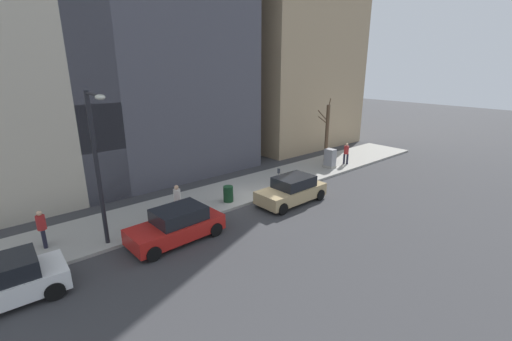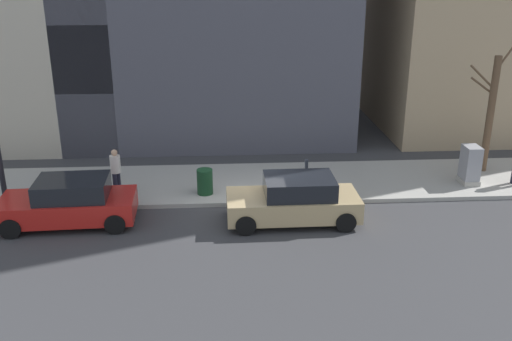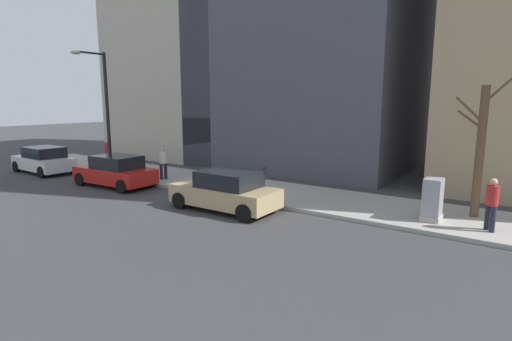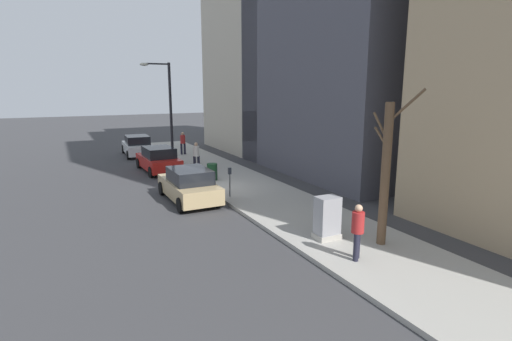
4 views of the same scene
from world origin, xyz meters
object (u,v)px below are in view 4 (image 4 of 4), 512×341
parked_car_white (137,146)px  streetlamp (167,103)px  bare_tree (386,172)px  parked_car_red (159,160)px  pedestrian_near_meter (358,229)px  office_tower_right (286,44)px  trash_bin (212,172)px  pedestrian_far_corner (183,142)px  pedestrian_midblock (196,154)px  parked_car_tan (189,185)px  utility_box (327,218)px  parking_meter (230,179)px

parked_car_white → streetlamp: 5.36m
bare_tree → parked_car_red: bearing=103.4°
pedestrian_near_meter → office_tower_right: 23.95m
parked_car_white → trash_bin: parked_car_white is taller
bare_tree → pedestrian_far_corner: bare_tree is taller
streetlamp → pedestrian_midblock: 4.78m
parked_car_tan → pedestrian_near_meter: pedestrian_near_meter is taller
utility_box → bare_tree: size_ratio=0.29×
bare_tree → trash_bin: (-1.71, 10.87, -1.89)m
utility_box → pedestrian_midblock: size_ratio=0.86×
parked_car_red → trash_bin: 4.65m
pedestrian_far_corner → office_tower_right: 11.62m
parked_car_white → pedestrian_midblock: bearing=-72.5°
parked_car_red → pedestrian_near_meter: pedestrian_near_meter is taller
parked_car_tan → office_tower_right: bearing=44.3°
utility_box → trash_bin: (-0.40, 9.74, -0.25)m
pedestrian_far_corner → parking_meter: bearing=-88.3°
parked_car_tan → parked_car_red: (0.28, 7.13, 0.00)m
parking_meter → pedestrian_midblock: bearing=84.9°
pedestrian_midblock → pedestrian_far_corner: (0.87, 5.83, 0.00)m
parked_car_tan → pedestrian_near_meter: size_ratio=2.54×
bare_tree → parked_car_tan: bearing=116.0°
streetlamp → pedestrian_midblock: bearing=-78.5°
parked_car_red → pedestrian_near_meter: (2.09, -15.70, 0.35)m
parking_meter → pedestrian_midblock: size_ratio=0.81×
utility_box → parked_car_tan: bearing=110.6°
pedestrian_far_corner → office_tower_right: bearing=9.6°
utility_box → parked_car_red: bearing=99.3°
pedestrian_near_meter → parked_car_white: bearing=-125.4°
bare_tree → parked_car_white: bearing=99.6°
parked_car_white → bare_tree: (3.68, -21.68, 1.76)m
parked_car_red → pedestrian_near_meter: bearing=-84.7°
parked_car_white → bare_tree: 22.06m
pedestrian_midblock → utility_box: bearing=-70.4°
utility_box → trash_bin: bearing=92.4°
utility_box → parked_car_white: bearing=96.6°
parked_car_red → trash_bin: bearing=-68.1°
bare_tree → pedestrian_near_meter: 2.16m
parked_car_red → office_tower_right: office_tower_right is taller
parking_meter → utility_box: size_ratio=0.94×
parking_meter → parked_car_red: bearing=100.6°
parking_meter → trash_bin: parking_meter is taller
bare_tree → pedestrian_near_meter: bare_tree is taller
bare_tree → pedestrian_far_corner: (-0.70, 19.79, -1.41)m
pedestrian_far_corner → parked_car_red: bearing=-113.4°
utility_box → office_tower_right: (9.54, 18.85, 7.67)m
parked_car_red → streetlamp: streetlamp is taller
pedestrian_midblock → parked_car_tan: bearing=-92.7°
parking_meter → streetlamp: streetlamp is taller
parked_car_white → utility_box: bearing=-81.2°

